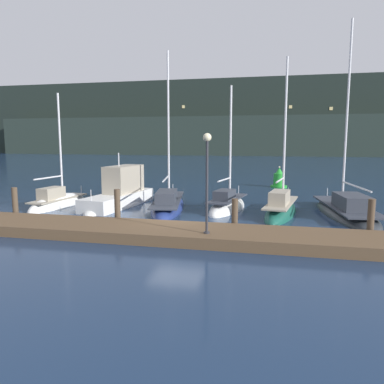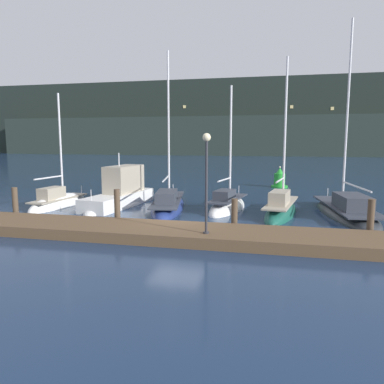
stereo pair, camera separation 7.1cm
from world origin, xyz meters
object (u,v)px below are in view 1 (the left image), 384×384
sailboat_berth_3 (168,206)px  channel_buoy (279,180)px  motorboat_berth_2 (120,198)px  sailboat_berth_1 (58,205)px  sailboat_berth_5 (281,212)px  sailboat_berth_6 (346,212)px  sailboat_berth_4 (227,208)px  dock_lamppost (207,167)px

sailboat_berth_3 → channel_buoy: (6.55, 11.69, 0.54)m
sailboat_berth_3 → motorboat_berth_2: bearing=177.7°
sailboat_berth_1 → sailboat_berth_5: sailboat_berth_5 is taller
sailboat_berth_5 → channel_buoy: sailboat_berth_5 is taller
sailboat_berth_6 → channel_buoy: size_ratio=6.05×
sailboat_berth_4 → motorboat_berth_2: bearing=-180.0°
sailboat_berth_5 → sailboat_berth_6: 3.57m
sailboat_berth_1 → channel_buoy: sailboat_berth_1 is taller
motorboat_berth_2 → dock_lamppost: 10.41m
sailboat_berth_3 → channel_buoy: size_ratio=5.43×
sailboat_berth_4 → sailboat_berth_5: sailboat_berth_5 is taller
sailboat_berth_4 → channel_buoy: (2.98, 11.57, 0.55)m
sailboat_berth_5 → sailboat_berth_6: bearing=13.1°
motorboat_berth_2 → sailboat_berth_3: 3.17m
sailboat_berth_1 → channel_buoy: (13.23, 12.79, 0.55)m
sailboat_berth_5 → dock_lamppost: sailboat_berth_5 is taller
sailboat_berth_3 → sailboat_berth_5: 6.64m
dock_lamppost → channel_buoy: bearing=81.5°
sailboat_berth_4 → sailboat_berth_1: bearing=-173.2°
sailboat_berth_1 → dock_lamppost: sailboat_berth_1 is taller
motorboat_berth_2 → sailboat_berth_5: bearing=-4.6°
channel_buoy → dock_lamppost: 19.31m
sailboat_berth_6 → channel_buoy: sailboat_berth_6 is taller
sailboat_berth_3 → sailboat_berth_6: bearing=0.8°
sailboat_berth_4 → dock_lamppost: 7.95m
sailboat_berth_3 → channel_buoy: bearing=60.7°
sailboat_berth_5 → channel_buoy: size_ratio=5.02×
sailboat_berth_6 → sailboat_berth_4: bearing=-179.9°
sailboat_berth_6 → channel_buoy: 12.09m
sailboat_berth_3 → sailboat_berth_5: size_ratio=1.08×
motorboat_berth_2 → dock_lamppost: (6.86, -7.39, 2.58)m
sailboat_berth_4 → sailboat_berth_5: (3.04, -0.79, 0.04)m
sailboat_berth_6 → dock_lamppost: 10.19m
channel_buoy → dock_lamppost: size_ratio=0.47×
motorboat_berth_2 → dock_lamppost: bearing=-47.1°
sailboat_berth_1 → channel_buoy: 18.41m
sailboat_berth_1 → motorboat_berth_2: (3.53, 1.22, 0.36)m
sailboat_berth_4 → dock_lamppost: sailboat_berth_4 is taller
sailboat_berth_1 → sailboat_berth_5: (13.29, 0.43, 0.04)m
sailboat_berth_4 → dock_lamppost: (0.14, -7.39, 2.94)m
dock_lamppost → sailboat_berth_1: bearing=149.3°
sailboat_berth_3 → sailboat_berth_6: size_ratio=0.90×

